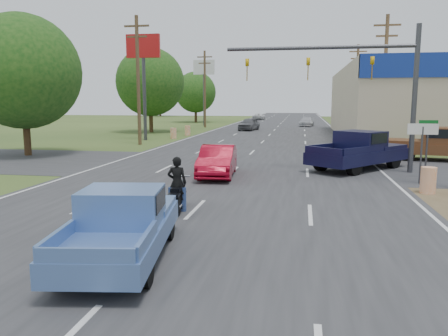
% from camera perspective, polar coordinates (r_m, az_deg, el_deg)
% --- Properties ---
extents(main_road, '(15.00, 180.00, 0.02)m').
position_cam_1_polar(main_road, '(45.43, 5.97, 4.31)').
color(main_road, '#2D2D30').
rests_on(main_road, ground).
extents(cross_road, '(120.00, 10.00, 0.02)m').
position_cam_1_polar(cross_road, '(23.66, 2.04, 0.37)').
color(cross_road, '#2D2D30').
rests_on(cross_road, ground).
extents(utility_pole_2, '(2.00, 0.28, 10.00)m').
position_cam_1_polar(utility_pole_2, '(36.76, 20.24, 11.10)').
color(utility_pole_2, '#4C3823').
rests_on(utility_pole_2, ground).
extents(utility_pole_3, '(2.00, 0.28, 10.00)m').
position_cam_1_polar(utility_pole_3, '(54.57, 16.94, 10.29)').
color(utility_pole_3, '#4C3823').
rests_on(utility_pole_3, ground).
extents(utility_pole_5, '(2.00, 0.28, 10.00)m').
position_cam_1_polar(utility_pole_5, '(35.61, -11.16, 11.56)').
color(utility_pole_5, '#4C3823').
rests_on(utility_pole_5, ground).
extents(utility_pole_6, '(2.00, 0.28, 10.00)m').
position_cam_1_polar(utility_pole_6, '(58.62, -2.52, 10.51)').
color(utility_pole_6, '#4C3823').
rests_on(utility_pole_6, ground).
extents(tree_0, '(7.14, 7.14, 8.84)m').
position_cam_1_polar(tree_0, '(30.60, -24.81, 11.34)').
color(tree_0, '#422D19').
rests_on(tree_0, ground).
extents(tree_1, '(7.56, 7.56, 9.36)m').
position_cam_1_polar(tree_1, '(50.12, -9.63, 11.01)').
color(tree_1, '#422D19').
rests_on(tree_1, ground).
extents(tree_2, '(6.72, 6.72, 8.32)m').
position_cam_1_polar(tree_2, '(73.31, -3.73, 9.85)').
color(tree_2, '#422D19').
rests_on(tree_2, ground).
extents(tree_4, '(9.24, 9.24, 11.44)m').
position_cam_1_polar(tree_4, '(99.18, -26.28, 9.75)').
color(tree_4, '#422D19').
rests_on(tree_4, ground).
extents(tree_5, '(7.98, 7.98, 9.88)m').
position_cam_1_polar(tree_5, '(103.71, 25.40, 9.20)').
color(tree_5, '#422D19').
rests_on(tree_5, ground).
extents(tree_6, '(8.82, 8.82, 10.92)m').
position_cam_1_polar(tree_6, '(105.61, -8.39, 10.25)').
color(tree_6, '#422D19').
rests_on(tree_6, ground).
extents(barrel_0, '(0.56, 0.56, 1.00)m').
position_cam_1_polar(barrel_0, '(18.06, 25.12, -1.47)').
color(barrel_0, orange).
rests_on(barrel_0, ground).
extents(barrel_1, '(0.56, 0.56, 1.00)m').
position_cam_1_polar(barrel_1, '(26.35, 21.26, 1.71)').
color(barrel_1, orange).
rests_on(barrel_1, ground).
extents(barrel_2, '(0.56, 0.56, 1.00)m').
position_cam_1_polar(barrel_2, '(41.02, -6.62, 4.53)').
color(barrel_2, orange).
rests_on(barrel_2, ground).
extents(barrel_3, '(0.56, 0.56, 1.00)m').
position_cam_1_polar(barrel_3, '(44.78, -4.78, 4.90)').
color(barrel_3, orange).
rests_on(barrel_3, ground).
extents(pole_sign_left_near, '(3.00, 0.35, 9.20)m').
position_cam_1_polar(pole_sign_left_near, '(39.83, -10.48, 13.93)').
color(pole_sign_left_near, '#3F3F44').
rests_on(pole_sign_left_near, ground).
extents(pole_sign_left_far, '(3.00, 0.35, 9.20)m').
position_cam_1_polar(pole_sign_left_far, '(62.83, -2.63, 12.08)').
color(pole_sign_left_far, '#3F3F44').
rests_on(pole_sign_left_far, ground).
extents(lane_sign, '(1.20, 0.08, 2.52)m').
position_cam_1_polar(lane_sign, '(19.86, 24.47, 3.50)').
color(lane_sign, '#3F3F44').
rests_on(lane_sign, ground).
extents(street_name_sign, '(0.80, 0.08, 2.61)m').
position_cam_1_polar(street_name_sign, '(21.48, 25.00, 3.02)').
color(street_name_sign, '#3F3F44').
rests_on(street_name_sign, ground).
extents(signal_mast, '(9.12, 0.40, 7.00)m').
position_cam_1_polar(signal_mast, '(22.37, 16.99, 11.84)').
color(signal_mast, '#3F3F44').
rests_on(signal_mast, ground).
extents(red_convertible, '(1.84, 4.41, 1.42)m').
position_cam_1_polar(red_convertible, '(20.03, -0.86, 0.89)').
color(red_convertible, maroon).
rests_on(red_convertible, ground).
extents(motorcycle, '(0.65, 2.06, 1.04)m').
position_cam_1_polar(motorcycle, '(13.69, -6.16, -3.86)').
color(motorcycle, black).
rests_on(motorcycle, ground).
extents(rider, '(0.64, 0.46, 1.65)m').
position_cam_1_polar(rider, '(13.66, -6.15, -2.34)').
color(rider, black).
rests_on(rider, ground).
extents(blue_pickup, '(2.51, 4.94, 1.57)m').
position_cam_1_polar(blue_pickup, '(9.86, -13.04, -7.02)').
color(blue_pickup, black).
rests_on(blue_pickup, ground).
extents(navy_pickup, '(5.52, 5.98, 1.96)m').
position_cam_1_polar(navy_pickup, '(23.23, 17.35, 2.26)').
color(navy_pickup, black).
rests_on(navy_pickup, ground).
extents(brown_pickup, '(6.17, 3.38, 1.94)m').
position_cam_1_polar(brown_pickup, '(28.42, 26.09, 2.85)').
color(brown_pickup, black).
rests_on(brown_pickup, ground).
extents(distant_car_grey, '(2.48, 4.62, 1.49)m').
position_cam_1_polar(distant_car_grey, '(52.54, 3.29, 5.74)').
color(distant_car_grey, '#56565B').
rests_on(distant_car_grey, ground).
extents(distant_car_silver, '(2.25, 4.58, 1.28)m').
position_cam_1_polar(distant_car_silver, '(62.33, 10.76, 5.96)').
color(distant_car_silver, '#BBBBC0').
rests_on(distant_car_silver, ground).
extents(distant_car_white, '(2.25, 4.39, 1.19)m').
position_cam_1_polar(distant_car_white, '(83.61, 4.57, 6.70)').
color(distant_car_white, silver).
rests_on(distant_car_white, ground).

